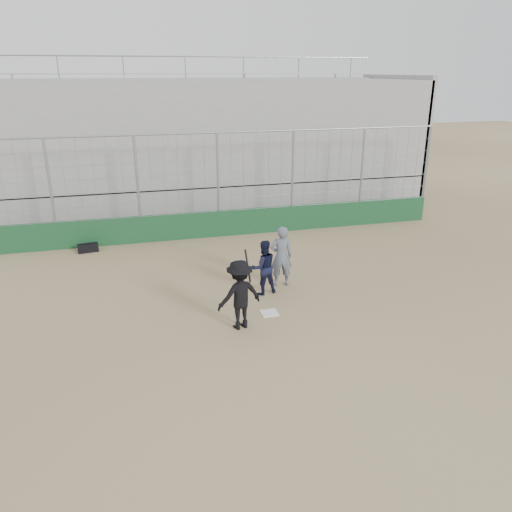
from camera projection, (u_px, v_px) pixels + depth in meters
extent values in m
plane|color=olive|center=(269.00, 313.00, 13.44)|extent=(90.00, 90.00, 0.00)
cube|color=white|center=(269.00, 313.00, 13.44)|extent=(0.44, 0.44, 0.02)
cube|color=#133C1F|center=(219.00, 223.00, 19.60)|extent=(18.00, 0.25, 1.00)
cylinder|color=gray|center=(218.00, 186.00, 19.08)|extent=(0.10, 0.10, 4.00)
cylinder|color=gray|center=(426.00, 174.00, 21.26)|extent=(0.10, 0.10, 4.00)
cylinder|color=gray|center=(217.00, 133.00, 18.38)|extent=(18.00, 0.07, 0.07)
cube|color=gray|center=(199.00, 189.00, 23.98)|extent=(20.00, 6.70, 1.60)
cube|color=gray|center=(197.00, 127.00, 22.97)|extent=(20.00, 6.70, 4.20)
cube|color=gray|center=(390.00, 138.00, 25.67)|extent=(0.25, 6.70, 6.10)
cylinder|color=gray|center=(185.00, 56.00, 24.73)|extent=(20.00, 0.06, 0.06)
imported|color=black|center=(240.00, 295.00, 12.42)|extent=(1.30, 0.94, 1.81)
cylinder|color=black|center=(248.00, 266.00, 12.38)|extent=(0.07, 0.57, 0.71)
imported|color=black|center=(264.00, 277.00, 14.45)|extent=(0.90, 0.76, 1.08)
sphere|color=maroon|center=(264.00, 263.00, 14.29)|extent=(0.28, 0.28, 0.28)
imported|color=#555D6B|center=(281.00, 259.00, 14.94)|extent=(0.72, 0.52, 1.68)
cube|color=black|center=(88.00, 248.00, 17.96)|extent=(0.74, 0.40, 0.30)
cylinder|color=black|center=(88.00, 243.00, 17.90)|extent=(0.46, 0.10, 0.04)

